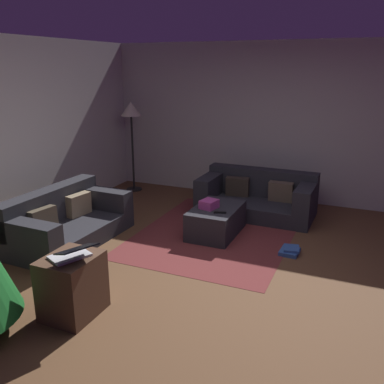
{
  "coord_description": "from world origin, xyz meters",
  "views": [
    {
      "loc": [
        -3.85,
        -1.32,
        2.21
      ],
      "look_at": [
        0.6,
        0.6,
        0.75
      ],
      "focal_mm": 39.3,
      "sensor_mm": 36.0,
      "label": 1
    }
  ],
  "objects_px": {
    "couch_left": "(65,221)",
    "couch_right": "(258,197)",
    "tv_remote": "(220,212)",
    "book_stack": "(290,251)",
    "ottoman": "(216,220)",
    "side_table": "(72,286)",
    "corner_lamp": "(131,116)",
    "laptop": "(72,253)",
    "gift_box": "(209,204)"
  },
  "relations": [
    {
      "from": "couch_right",
      "to": "tv_remote",
      "type": "distance_m",
      "value": 1.26
    },
    {
      "from": "tv_remote",
      "to": "book_stack",
      "type": "relative_size",
      "value": 0.59
    },
    {
      "from": "gift_box",
      "to": "book_stack",
      "type": "height_order",
      "value": "gift_box"
    },
    {
      "from": "laptop",
      "to": "book_stack",
      "type": "distance_m",
      "value": 2.69
    },
    {
      "from": "ottoman",
      "to": "side_table",
      "type": "height_order",
      "value": "side_table"
    },
    {
      "from": "tv_remote",
      "to": "corner_lamp",
      "type": "height_order",
      "value": "corner_lamp"
    },
    {
      "from": "gift_box",
      "to": "side_table",
      "type": "bearing_deg",
      "value": 168.59
    },
    {
      "from": "corner_lamp",
      "to": "ottoman",
      "type": "bearing_deg",
      "value": -123.11
    },
    {
      "from": "couch_left",
      "to": "laptop",
      "type": "distance_m",
      "value": 1.89
    },
    {
      "from": "couch_left",
      "to": "side_table",
      "type": "height_order",
      "value": "couch_left"
    },
    {
      "from": "couch_right",
      "to": "laptop",
      "type": "bearing_deg",
      "value": 77.9
    },
    {
      "from": "gift_box",
      "to": "corner_lamp",
      "type": "xyz_separation_m",
      "value": [
        1.46,
        2.05,
        0.92
      ]
    },
    {
      "from": "tv_remote",
      "to": "laptop",
      "type": "height_order",
      "value": "laptop"
    },
    {
      "from": "ottoman",
      "to": "tv_remote",
      "type": "relative_size",
      "value": 5.76
    },
    {
      "from": "couch_left",
      "to": "laptop",
      "type": "relative_size",
      "value": 3.55
    },
    {
      "from": "couch_left",
      "to": "couch_right",
      "type": "distance_m",
      "value": 2.88
    },
    {
      "from": "couch_left",
      "to": "couch_right",
      "type": "height_order",
      "value": "couch_left"
    },
    {
      "from": "tv_remote",
      "to": "book_stack",
      "type": "xyz_separation_m",
      "value": [
        -0.04,
        -0.93,
        -0.36
      ]
    },
    {
      "from": "ottoman",
      "to": "book_stack",
      "type": "distance_m",
      "value": 1.09
    },
    {
      "from": "corner_lamp",
      "to": "book_stack",
      "type": "bearing_deg",
      "value": -117.13
    },
    {
      "from": "ottoman",
      "to": "corner_lamp",
      "type": "distance_m",
      "value": 2.8
    },
    {
      "from": "couch_left",
      "to": "corner_lamp",
      "type": "bearing_deg",
      "value": -169.3
    },
    {
      "from": "book_stack",
      "to": "couch_left",
      "type": "bearing_deg",
      "value": 105.14
    },
    {
      "from": "laptop",
      "to": "corner_lamp",
      "type": "relative_size",
      "value": 0.3
    },
    {
      "from": "couch_right",
      "to": "ottoman",
      "type": "relative_size",
      "value": 1.88
    },
    {
      "from": "tv_remote",
      "to": "book_stack",
      "type": "distance_m",
      "value": 1.0
    },
    {
      "from": "gift_box",
      "to": "side_table",
      "type": "xyz_separation_m",
      "value": [
        -2.27,
        0.46,
        -0.15
      ]
    },
    {
      "from": "ottoman",
      "to": "gift_box",
      "type": "height_order",
      "value": "gift_box"
    },
    {
      "from": "laptop",
      "to": "corner_lamp",
      "type": "xyz_separation_m",
      "value": [
        3.76,
        1.64,
        0.73
      ]
    },
    {
      "from": "couch_left",
      "to": "ottoman",
      "type": "distance_m",
      "value": 2.01
    },
    {
      "from": "tv_remote",
      "to": "couch_left",
      "type": "bearing_deg",
      "value": 93.13
    },
    {
      "from": "side_table",
      "to": "laptop",
      "type": "relative_size",
      "value": 1.21
    },
    {
      "from": "gift_box",
      "to": "side_table",
      "type": "height_order",
      "value": "side_table"
    },
    {
      "from": "corner_lamp",
      "to": "tv_remote",
      "type": "bearing_deg",
      "value": -125.24
    },
    {
      "from": "gift_box",
      "to": "laptop",
      "type": "distance_m",
      "value": 2.33
    },
    {
      "from": "couch_right",
      "to": "book_stack",
      "type": "bearing_deg",
      "value": 121.44
    },
    {
      "from": "couch_right",
      "to": "laptop",
      "type": "xyz_separation_m",
      "value": [
        -3.4,
        0.79,
        0.37
      ]
    },
    {
      "from": "side_table",
      "to": "corner_lamp",
      "type": "height_order",
      "value": "corner_lamp"
    },
    {
      "from": "laptop",
      "to": "gift_box",
      "type": "bearing_deg",
      "value": -10.05
    },
    {
      "from": "corner_lamp",
      "to": "couch_left",
      "type": "bearing_deg",
      "value": -170.77
    },
    {
      "from": "couch_left",
      "to": "laptop",
      "type": "bearing_deg",
      "value": 44.0
    },
    {
      "from": "couch_right",
      "to": "laptop",
      "type": "relative_size",
      "value": 3.62
    },
    {
      "from": "couch_left",
      "to": "gift_box",
      "type": "bearing_deg",
      "value": 120.53
    },
    {
      "from": "corner_lamp",
      "to": "gift_box",
      "type": "bearing_deg",
      "value": -125.55
    },
    {
      "from": "corner_lamp",
      "to": "couch_right",
      "type": "bearing_deg",
      "value": -98.26
    },
    {
      "from": "gift_box",
      "to": "couch_left",
      "type": "bearing_deg",
      "value": 119.06
    },
    {
      "from": "couch_left",
      "to": "couch_right",
      "type": "relative_size",
      "value": 0.98
    },
    {
      "from": "ottoman",
      "to": "gift_box",
      "type": "xyz_separation_m",
      "value": [
        -0.08,
        0.08,
        0.25
      ]
    },
    {
      "from": "couch_left",
      "to": "book_stack",
      "type": "distance_m",
      "value": 2.9
    },
    {
      "from": "couch_right",
      "to": "ottoman",
      "type": "bearing_deg",
      "value": 74.72
    }
  ]
}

